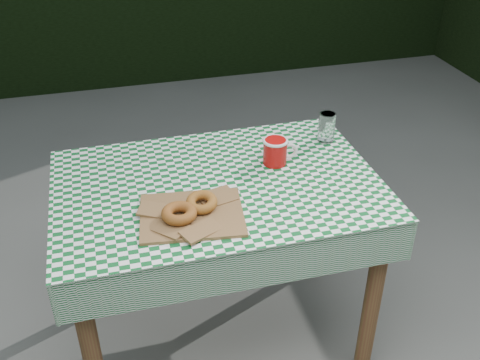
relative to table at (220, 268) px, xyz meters
name	(u,v)px	position (x,y,z in m)	size (l,w,h in m)	color
table	(220,268)	(0.00, 0.00, 0.00)	(1.08, 0.72, 0.75)	brown
tablecloth	(217,184)	(0.00, 0.00, 0.38)	(1.10, 0.74, 0.01)	#0C4F20
paper_bag	(192,214)	(-0.12, -0.17, 0.39)	(0.32, 0.25, 0.02)	brown
bagel_front	(179,213)	(-0.16, -0.19, 0.42)	(0.11, 0.11, 0.03)	brown
bagel_back	(202,202)	(-0.08, -0.14, 0.41)	(0.10, 0.10, 0.03)	#965D1F
coffee_mug	(275,152)	(0.23, 0.08, 0.43)	(0.17, 0.17, 0.10)	#A80C0A
drinking_glass	(327,127)	(0.47, 0.19, 0.44)	(0.06, 0.06, 0.11)	white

